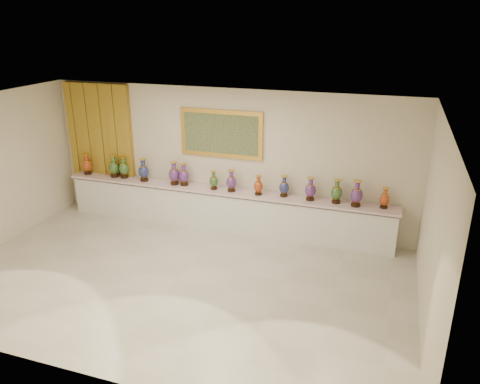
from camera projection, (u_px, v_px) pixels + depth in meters
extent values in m
plane|color=beige|center=(178.00, 280.00, 8.23)|extent=(8.00, 8.00, 0.00)
plane|color=beige|center=(226.00, 159.00, 9.92)|extent=(8.00, 0.00, 8.00)
plane|color=beige|center=(433.00, 234.00, 6.52)|extent=(0.00, 5.00, 5.00)
plane|color=white|center=(169.00, 110.00, 7.18)|extent=(8.00, 8.00, 0.00)
cube|color=gold|center=(102.00, 148.00, 10.77)|extent=(1.64, 0.14, 2.95)
cube|color=gold|center=(221.00, 134.00, 9.72)|extent=(1.80, 0.06, 1.00)
cube|color=#1E381C|center=(221.00, 134.00, 9.69)|extent=(1.62, 0.02, 0.82)
cube|color=white|center=(223.00, 211.00, 10.11)|extent=(7.20, 0.42, 0.81)
cube|color=#FFD6DB|center=(222.00, 191.00, 9.92)|extent=(7.28, 0.48, 0.05)
cylinder|color=black|center=(88.00, 173.00, 10.89)|extent=(0.17, 0.17, 0.05)
cone|color=gold|center=(88.00, 171.00, 10.87)|extent=(0.15, 0.15, 0.03)
ellipsoid|color=#990D0F|center=(87.00, 165.00, 10.82)|extent=(0.23, 0.23, 0.28)
cylinder|color=gold|center=(86.00, 160.00, 10.78)|extent=(0.16, 0.16, 0.01)
cylinder|color=#990D0F|center=(86.00, 158.00, 10.76)|extent=(0.09, 0.09, 0.10)
cone|color=#990D0F|center=(86.00, 155.00, 10.73)|extent=(0.16, 0.16, 0.04)
cylinder|color=gold|center=(86.00, 154.00, 10.73)|extent=(0.16, 0.16, 0.01)
cylinder|color=black|center=(115.00, 176.00, 10.70)|extent=(0.18, 0.18, 0.05)
cone|color=gold|center=(115.00, 174.00, 10.68)|extent=(0.16, 0.16, 0.03)
ellipsoid|color=black|center=(114.00, 168.00, 10.63)|extent=(0.26, 0.26, 0.29)
cylinder|color=gold|center=(113.00, 162.00, 10.58)|extent=(0.16, 0.16, 0.01)
cylinder|color=black|center=(113.00, 160.00, 10.56)|extent=(0.09, 0.09, 0.11)
cone|color=black|center=(113.00, 157.00, 10.53)|extent=(0.16, 0.16, 0.04)
cylinder|color=gold|center=(113.00, 156.00, 10.53)|extent=(0.17, 0.17, 0.01)
cylinder|color=black|center=(125.00, 177.00, 10.64)|extent=(0.17, 0.17, 0.05)
cone|color=gold|center=(124.00, 174.00, 10.62)|extent=(0.15, 0.15, 0.03)
ellipsoid|color=black|center=(124.00, 169.00, 10.57)|extent=(0.30, 0.30, 0.29)
cylinder|color=gold|center=(123.00, 164.00, 10.53)|extent=(0.16, 0.16, 0.01)
cylinder|color=black|center=(123.00, 161.00, 10.51)|extent=(0.09, 0.09, 0.10)
cone|color=black|center=(123.00, 158.00, 10.48)|extent=(0.16, 0.16, 0.04)
cylinder|color=gold|center=(123.00, 157.00, 10.48)|extent=(0.16, 0.16, 0.01)
cylinder|color=black|center=(144.00, 180.00, 10.43)|extent=(0.18, 0.18, 0.05)
cone|color=gold|center=(144.00, 177.00, 10.42)|extent=(0.16, 0.16, 0.03)
ellipsoid|color=#0A1141|center=(144.00, 171.00, 10.37)|extent=(0.29, 0.29, 0.30)
cylinder|color=gold|center=(143.00, 166.00, 10.32)|extent=(0.16, 0.16, 0.01)
cylinder|color=#0A1141|center=(143.00, 163.00, 10.30)|extent=(0.09, 0.09, 0.11)
cone|color=#0A1141|center=(143.00, 160.00, 10.27)|extent=(0.16, 0.16, 0.04)
cylinder|color=gold|center=(143.00, 159.00, 10.27)|extent=(0.17, 0.17, 0.01)
cylinder|color=black|center=(175.00, 183.00, 10.22)|extent=(0.18, 0.18, 0.05)
cone|color=gold|center=(174.00, 181.00, 10.20)|extent=(0.16, 0.16, 0.03)
ellipsoid|color=#301351|center=(174.00, 175.00, 10.15)|extent=(0.29, 0.29, 0.30)
cylinder|color=gold|center=(174.00, 169.00, 10.11)|extent=(0.16, 0.16, 0.01)
cylinder|color=#301351|center=(174.00, 166.00, 10.08)|extent=(0.09, 0.09, 0.11)
cone|color=#301351|center=(174.00, 163.00, 10.06)|extent=(0.16, 0.16, 0.04)
cylinder|color=gold|center=(173.00, 162.00, 10.05)|extent=(0.17, 0.17, 0.01)
cylinder|color=black|center=(184.00, 184.00, 10.17)|extent=(0.17, 0.17, 0.05)
cone|color=gold|center=(184.00, 182.00, 10.15)|extent=(0.15, 0.15, 0.03)
ellipsoid|color=#301351|center=(184.00, 176.00, 10.10)|extent=(0.27, 0.27, 0.28)
cylinder|color=gold|center=(184.00, 171.00, 10.06)|extent=(0.16, 0.16, 0.01)
cylinder|color=#301351|center=(184.00, 168.00, 10.04)|extent=(0.09, 0.09, 0.10)
cone|color=#301351|center=(183.00, 165.00, 10.01)|extent=(0.16, 0.16, 0.04)
cylinder|color=gold|center=(183.00, 164.00, 10.01)|extent=(0.16, 0.16, 0.01)
cylinder|color=black|center=(214.00, 188.00, 9.94)|extent=(0.14, 0.14, 0.04)
cone|color=gold|center=(214.00, 186.00, 9.92)|extent=(0.12, 0.12, 0.03)
ellipsoid|color=black|center=(214.00, 181.00, 9.88)|extent=(0.22, 0.22, 0.23)
cylinder|color=gold|center=(214.00, 177.00, 9.85)|extent=(0.13, 0.13, 0.01)
cylinder|color=black|center=(214.00, 175.00, 9.83)|extent=(0.07, 0.07, 0.08)
cone|color=black|center=(214.00, 172.00, 9.81)|extent=(0.13, 0.13, 0.03)
cylinder|color=gold|center=(214.00, 171.00, 9.81)|extent=(0.13, 0.13, 0.01)
cylinder|color=black|center=(231.00, 190.00, 9.82)|extent=(0.16, 0.16, 0.05)
cone|color=gold|center=(231.00, 188.00, 9.80)|extent=(0.14, 0.14, 0.03)
ellipsoid|color=#301351|center=(231.00, 182.00, 9.76)|extent=(0.24, 0.24, 0.27)
cylinder|color=gold|center=(231.00, 177.00, 9.72)|extent=(0.15, 0.15, 0.01)
cylinder|color=#301351|center=(231.00, 174.00, 9.69)|extent=(0.09, 0.09, 0.10)
cone|color=#301351|center=(231.00, 171.00, 9.67)|extent=(0.15, 0.15, 0.04)
cylinder|color=gold|center=(231.00, 170.00, 9.66)|extent=(0.15, 0.15, 0.01)
cylinder|color=black|center=(258.00, 194.00, 9.63)|extent=(0.15, 0.15, 0.04)
cone|color=gold|center=(258.00, 192.00, 9.61)|extent=(0.13, 0.13, 0.03)
ellipsoid|color=#990D0F|center=(258.00, 186.00, 9.57)|extent=(0.25, 0.25, 0.24)
cylinder|color=gold|center=(258.00, 182.00, 9.54)|extent=(0.13, 0.13, 0.01)
cylinder|color=#990D0F|center=(259.00, 179.00, 9.52)|extent=(0.08, 0.08, 0.09)
cone|color=#990D0F|center=(259.00, 177.00, 9.50)|extent=(0.13, 0.13, 0.03)
cylinder|color=gold|center=(259.00, 176.00, 9.49)|extent=(0.13, 0.13, 0.01)
cylinder|color=black|center=(284.00, 195.00, 9.54)|extent=(0.15, 0.15, 0.04)
cone|color=gold|center=(284.00, 193.00, 9.53)|extent=(0.14, 0.14, 0.03)
ellipsoid|color=#0A1141|center=(284.00, 187.00, 9.48)|extent=(0.27, 0.27, 0.25)
cylinder|color=gold|center=(284.00, 182.00, 9.45)|extent=(0.14, 0.14, 0.01)
cylinder|color=#0A1141|center=(284.00, 180.00, 9.43)|extent=(0.08, 0.08, 0.09)
cone|color=#0A1141|center=(284.00, 177.00, 9.40)|extent=(0.14, 0.14, 0.03)
cylinder|color=gold|center=(284.00, 176.00, 9.40)|extent=(0.14, 0.14, 0.01)
cylinder|color=black|center=(310.00, 199.00, 9.35)|extent=(0.17, 0.17, 0.05)
cone|color=gold|center=(310.00, 196.00, 9.33)|extent=(0.15, 0.15, 0.03)
ellipsoid|color=#301351|center=(310.00, 190.00, 9.28)|extent=(0.29, 0.29, 0.27)
cylinder|color=gold|center=(311.00, 185.00, 9.24)|extent=(0.15, 0.15, 0.01)
cylinder|color=#301351|center=(311.00, 182.00, 9.22)|extent=(0.09, 0.09, 0.10)
cone|color=#301351|center=(311.00, 179.00, 9.20)|extent=(0.15, 0.15, 0.04)
cylinder|color=gold|center=(311.00, 178.00, 9.19)|extent=(0.15, 0.15, 0.01)
cylinder|color=black|center=(336.00, 202.00, 9.21)|extent=(0.17, 0.17, 0.05)
cone|color=gold|center=(336.00, 199.00, 9.19)|extent=(0.15, 0.15, 0.03)
ellipsoid|color=black|center=(337.00, 193.00, 9.15)|extent=(0.27, 0.27, 0.28)
cylinder|color=gold|center=(337.00, 187.00, 9.10)|extent=(0.15, 0.15, 0.01)
cylinder|color=black|center=(337.00, 184.00, 9.08)|extent=(0.09, 0.09, 0.10)
cone|color=black|center=(337.00, 181.00, 9.06)|extent=(0.15, 0.15, 0.04)
cylinder|color=gold|center=(338.00, 180.00, 9.05)|extent=(0.16, 0.16, 0.01)
cylinder|color=black|center=(356.00, 205.00, 9.05)|extent=(0.18, 0.18, 0.05)
cone|color=gold|center=(356.00, 202.00, 9.03)|extent=(0.16, 0.16, 0.03)
ellipsoid|color=#301351|center=(357.00, 195.00, 8.98)|extent=(0.31, 0.31, 0.30)
cylinder|color=gold|center=(357.00, 189.00, 8.94)|extent=(0.16, 0.16, 0.01)
cylinder|color=#301351|center=(357.00, 186.00, 8.91)|extent=(0.10, 0.10, 0.11)
cone|color=#301351|center=(358.00, 182.00, 8.89)|extent=(0.16, 0.16, 0.04)
cylinder|color=gold|center=(358.00, 181.00, 8.88)|extent=(0.17, 0.17, 0.01)
cylinder|color=black|center=(384.00, 207.00, 8.96)|extent=(0.15, 0.15, 0.04)
cone|color=gold|center=(384.00, 205.00, 8.94)|extent=(0.13, 0.13, 0.03)
ellipsoid|color=#990D0F|center=(385.00, 199.00, 8.90)|extent=(0.22, 0.22, 0.24)
cylinder|color=gold|center=(385.00, 194.00, 8.87)|extent=(0.13, 0.13, 0.01)
cylinder|color=#990D0F|center=(385.00, 192.00, 8.85)|extent=(0.08, 0.08, 0.09)
cone|color=#990D0F|center=(386.00, 189.00, 8.83)|extent=(0.13, 0.13, 0.03)
cylinder|color=gold|center=(386.00, 188.00, 8.82)|extent=(0.13, 0.13, 0.01)
cube|color=white|center=(182.00, 187.00, 10.07)|extent=(0.10, 0.06, 0.00)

